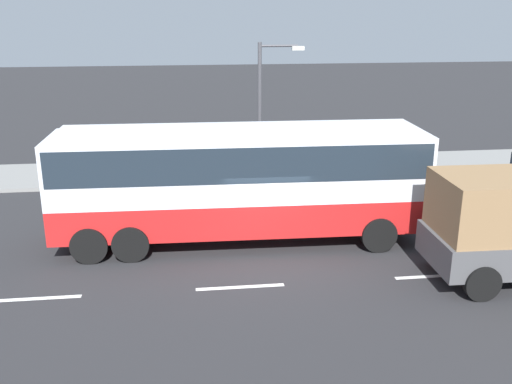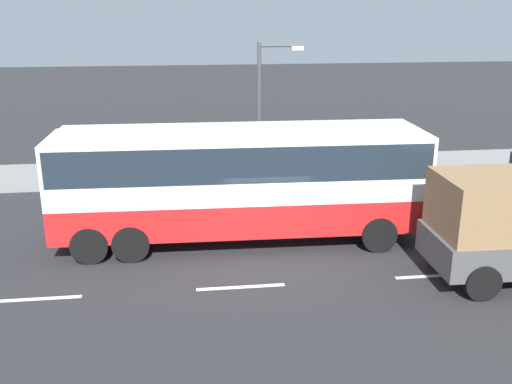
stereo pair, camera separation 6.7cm
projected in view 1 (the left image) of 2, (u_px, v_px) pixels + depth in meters
The scene contains 6 objects.
ground_plane at pixel (265, 252), 17.81m from camera, with size 120.00×120.00×0.00m, color #28282B.
sidewalk_curb at pixel (238, 170), 26.45m from camera, with size 80.00×4.00×0.15m, color gray.
lane_centreline at pixel (368, 280), 15.99m from camera, with size 45.80×0.16×0.01m.
coach_bus at pixel (240, 173), 17.98m from camera, with size 11.59×3.04×3.66m.
pedestrian_near_curb at pixel (374, 149), 26.24m from camera, with size 0.32×0.32×1.55m.
street_lamp at pixel (265, 100), 23.94m from camera, with size 1.90×0.24×5.71m.
Camera 1 is at (-2.27, -16.22, 7.24)m, focal length 40.48 mm.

